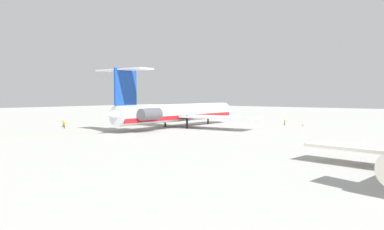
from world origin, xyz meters
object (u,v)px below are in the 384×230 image
(ground_crew_portside, at_px, (63,122))
(ground_crew_near_nose, at_px, (285,121))
(safety_cone_nose, at_px, (303,125))
(ground_crew_near_tail, at_px, (64,124))
(ground_crew_starboard, at_px, (174,116))
(main_jetliner, at_px, (176,113))

(ground_crew_portside, bearing_deg, ground_crew_near_nose, 41.05)
(ground_crew_portside, relative_size, safety_cone_nose, 3.30)
(ground_crew_near_nose, bearing_deg, ground_crew_near_tail, 164.35)
(ground_crew_near_nose, xyz_separation_m, ground_crew_near_tail, (40.81, -37.31, 0.02))
(ground_crew_near_nose, distance_m, ground_crew_starboard, 37.18)
(ground_crew_starboard, xyz_separation_m, safety_cone_nose, (-3.40, 41.40, -0.82))
(main_jetliner, distance_m, ground_crew_starboard, 28.40)
(ground_crew_portside, bearing_deg, safety_cone_nose, 39.44)
(main_jetliner, xyz_separation_m, ground_crew_near_nose, (-22.55, 18.02, -2.58))
(ground_crew_starboard, bearing_deg, ground_crew_near_nose, 29.43)
(ground_crew_near_tail, height_order, ground_crew_portside, ground_crew_portside)
(ground_crew_starboard, bearing_deg, ground_crew_portside, -68.99)
(ground_crew_portside, xyz_separation_m, safety_cone_nose, (-40.60, 45.18, -0.87))
(main_jetliner, distance_m, ground_crew_near_tail, 26.68)
(ground_crew_starboard, bearing_deg, main_jetliner, -20.67)
(ground_crew_near_tail, relative_size, ground_crew_portside, 0.96)
(ground_crew_near_tail, bearing_deg, ground_crew_starboard, 87.01)
(ground_crew_near_nose, relative_size, safety_cone_nose, 3.10)
(ground_crew_near_tail, distance_m, safety_cone_nose, 59.46)
(main_jetliner, xyz_separation_m, safety_cone_nose, (-24.25, 22.28, -3.38))
(main_jetliner, height_order, ground_crew_near_tail, main_jetliner)
(ground_crew_near_tail, xyz_separation_m, ground_crew_portside, (-1.90, -3.60, 0.05))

